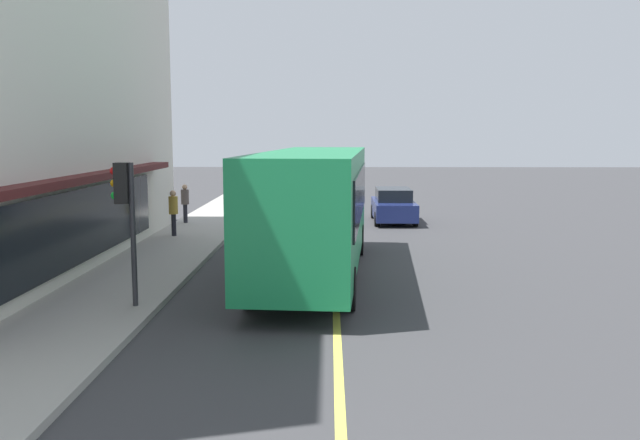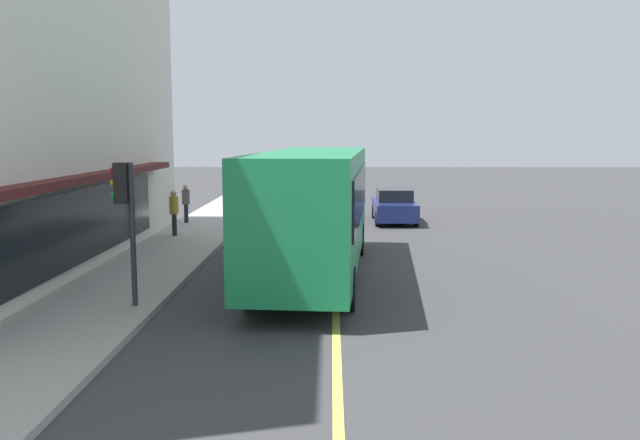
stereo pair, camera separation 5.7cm
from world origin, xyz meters
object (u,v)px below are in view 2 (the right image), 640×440
(pedestrian_at_corner, at_px, (186,200))
(pedestrian_mid_block, at_px, (174,208))
(bus, at_px, (314,206))
(traffic_light, at_px, (124,200))
(car_navy, at_px, (394,206))

(pedestrian_at_corner, xyz_separation_m, pedestrian_mid_block, (-3.70, -0.36, 0.04))
(pedestrian_mid_block, bearing_deg, pedestrian_at_corner, 5.52)
(bus, height_order, pedestrian_at_corner, bus)
(bus, bearing_deg, traffic_light, 133.27)
(car_navy, height_order, pedestrian_at_corner, pedestrian_at_corner)
(car_navy, relative_size, pedestrian_mid_block, 2.51)
(pedestrian_at_corner, relative_size, pedestrian_mid_block, 0.97)
(car_navy, xyz_separation_m, pedestrian_mid_block, (-5.20, 8.76, 0.44))
(pedestrian_at_corner, distance_m, pedestrian_mid_block, 3.72)
(bus, bearing_deg, car_navy, -15.84)
(bus, relative_size, pedestrian_at_corner, 6.79)
(pedestrian_mid_block, bearing_deg, traffic_light, -172.46)
(traffic_light, bearing_deg, car_navy, -25.49)
(traffic_light, height_order, pedestrian_mid_block, traffic_light)
(pedestrian_at_corner, bearing_deg, pedestrian_mid_block, -174.48)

